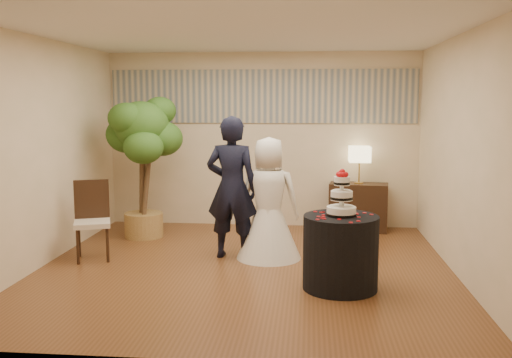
# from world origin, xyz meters

# --- Properties ---
(floor) EXTENTS (5.00, 5.00, 0.00)m
(floor) POSITION_xyz_m (0.00, 0.00, 0.00)
(floor) COLOR brown
(floor) RESTS_ON ground
(ceiling) EXTENTS (5.00, 5.00, 0.00)m
(ceiling) POSITION_xyz_m (0.00, 0.00, 2.80)
(ceiling) COLOR white
(ceiling) RESTS_ON wall_back
(wall_back) EXTENTS (5.00, 0.06, 2.80)m
(wall_back) POSITION_xyz_m (0.00, 2.50, 1.40)
(wall_back) COLOR beige
(wall_back) RESTS_ON ground
(wall_front) EXTENTS (5.00, 0.06, 2.80)m
(wall_front) POSITION_xyz_m (0.00, -2.50, 1.40)
(wall_front) COLOR beige
(wall_front) RESTS_ON ground
(wall_left) EXTENTS (0.06, 5.00, 2.80)m
(wall_left) POSITION_xyz_m (-2.50, 0.00, 1.40)
(wall_left) COLOR beige
(wall_left) RESTS_ON ground
(wall_right) EXTENTS (0.06, 5.00, 2.80)m
(wall_right) POSITION_xyz_m (2.50, 0.00, 1.40)
(wall_right) COLOR beige
(wall_right) RESTS_ON ground
(mural_border) EXTENTS (4.90, 0.02, 0.85)m
(mural_border) POSITION_xyz_m (0.00, 2.48, 2.10)
(mural_border) COLOR gray
(mural_border) RESTS_ON wall_back
(groom) EXTENTS (0.72, 0.52, 1.84)m
(groom) POSITION_xyz_m (-0.22, 0.49, 0.92)
(groom) COLOR black
(groom) RESTS_ON floor
(bride) EXTENTS (0.85, 0.85, 1.58)m
(bride) POSITION_xyz_m (0.26, 0.51, 0.79)
(bride) COLOR white
(bride) RESTS_ON floor
(cake_table) EXTENTS (0.82, 0.82, 0.81)m
(cake_table) POSITION_xyz_m (1.12, -0.64, 0.40)
(cake_table) COLOR black
(cake_table) RESTS_ON floor
(wedding_cake) EXTENTS (0.32, 0.32, 0.51)m
(wedding_cake) POSITION_xyz_m (1.12, -0.64, 1.06)
(wedding_cake) COLOR white
(wedding_cake) RESTS_ON cake_table
(console) EXTENTS (0.94, 0.51, 0.75)m
(console) POSITION_xyz_m (1.54, 2.24, 0.37)
(console) COLOR black
(console) RESTS_ON floor
(table_lamp) EXTENTS (0.33, 0.33, 0.58)m
(table_lamp) POSITION_xyz_m (1.54, 2.24, 1.04)
(table_lamp) COLOR beige
(table_lamp) RESTS_ON console
(ficus_tree) EXTENTS (1.04, 1.04, 2.14)m
(ficus_tree) POSITION_xyz_m (-1.70, 1.49, 1.07)
(ficus_tree) COLOR #33601E
(ficus_tree) RESTS_ON floor
(side_chair) EXTENTS (0.60, 0.61, 1.01)m
(side_chair) POSITION_xyz_m (-1.99, 0.22, 0.51)
(side_chair) COLOR black
(side_chair) RESTS_ON floor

